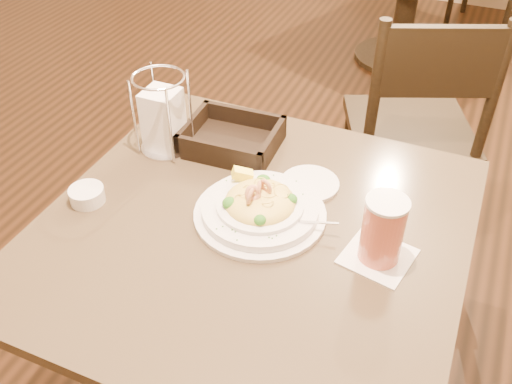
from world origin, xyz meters
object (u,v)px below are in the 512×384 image
at_px(drink_glass, 383,230).
at_px(butter_ramekin, 87,195).
at_px(main_table, 253,295).
at_px(pasta_bowl, 260,207).
at_px(side_plate, 310,184).
at_px(napkin_caddy, 163,118).
at_px(bread_basket, 232,140).
at_px(dining_chair_near, 414,126).

bearing_deg(drink_glass, butter_ramekin, -172.45).
xyz_separation_m(main_table, butter_ramekin, (-0.38, -0.07, 0.24)).
height_order(pasta_bowl, butter_ramekin, pasta_bowl).
relative_size(drink_glass, side_plate, 1.12).
bearing_deg(main_table, butter_ramekin, -169.37).
distance_m(main_table, side_plate, 0.30).
relative_size(pasta_bowl, side_plate, 2.33).
relative_size(pasta_bowl, napkin_caddy, 1.57).
distance_m(bread_basket, side_plate, 0.25).
distance_m(side_plate, butter_ramekin, 0.51).
bearing_deg(dining_chair_near, napkin_caddy, 30.77).
bearing_deg(drink_glass, bread_basket, 151.55).
relative_size(napkin_caddy, side_plate, 1.49).
relative_size(pasta_bowl, drink_glass, 2.09).
bearing_deg(dining_chair_near, bread_basket, 37.00).
bearing_deg(butter_ramekin, main_table, 10.63).
bearing_deg(bread_basket, side_plate, -16.57).
bearing_deg(dining_chair_near, butter_ramekin, 36.16).
height_order(dining_chair_near, butter_ramekin, dining_chair_near).
xyz_separation_m(dining_chair_near, napkin_caddy, (-0.53, -0.72, 0.31)).
xyz_separation_m(pasta_bowl, bread_basket, (-0.17, 0.22, -0.00)).
xyz_separation_m(drink_glass, butter_ramekin, (-0.65, -0.09, -0.06)).
xyz_separation_m(main_table, drink_glass, (0.27, 0.02, 0.30)).
xyz_separation_m(main_table, side_plate, (0.07, 0.18, 0.23)).
bearing_deg(main_table, dining_chair_near, 76.80).
height_order(main_table, bread_basket, bread_basket).
xyz_separation_m(drink_glass, bread_basket, (-0.44, 0.24, -0.05)).
distance_m(dining_chair_near, napkin_caddy, 0.95).
distance_m(pasta_bowl, napkin_caddy, 0.36).
bearing_deg(butter_ramekin, bread_basket, 57.15).
bearing_deg(butter_ramekin, drink_glass, 7.55).
xyz_separation_m(dining_chair_near, pasta_bowl, (-0.21, -0.87, 0.25)).
bearing_deg(pasta_bowl, main_table, -92.85).
distance_m(main_table, napkin_caddy, 0.49).
height_order(drink_glass, bread_basket, drink_glass).
xyz_separation_m(dining_chair_near, bread_basket, (-0.38, -0.65, 0.24)).
distance_m(main_table, bread_basket, 0.39).
height_order(pasta_bowl, bread_basket, pasta_bowl).
height_order(main_table, butter_ramekin, butter_ramekin).
bearing_deg(butter_ramekin, pasta_bowl, 15.86).
bearing_deg(napkin_caddy, side_plate, -0.10).
bearing_deg(side_plate, dining_chair_near, 78.67).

